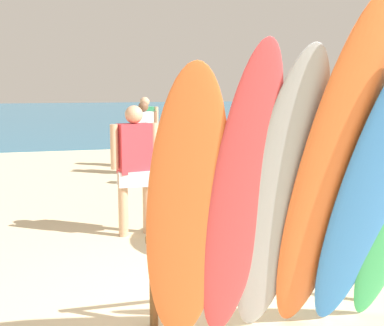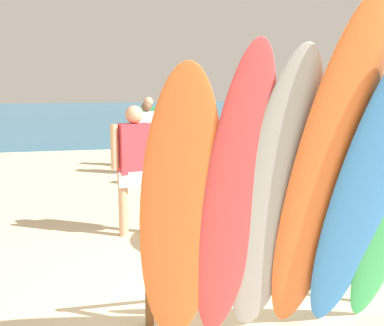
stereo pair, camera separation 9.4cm
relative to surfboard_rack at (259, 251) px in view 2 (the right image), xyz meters
The scene contains 16 objects.
ground 14.01m from the surfboard_rack, 90.00° to the left, with size 60.00×60.00×0.00m, color beige.
ocean_water 31.69m from the surfboard_rack, 90.00° to the left, with size 60.00×40.00×0.02m, color teal.
surfboard_rack is the anchor object (origin of this frame).
surfboard_orange_0 1.14m from the surfboard_rack, 143.61° to the right, with size 0.56×0.06×2.22m, color orange.
surfboard_red_1 0.98m from the surfboard_rack, 125.34° to the right, with size 0.47×0.06×2.38m, color #D13D42.
surfboard_grey_2 0.85m from the surfboard_rack, 103.70° to the right, with size 0.54×0.06×2.37m, color #999EA3.
surfboard_orange_3 1.02m from the surfboard_rack, 76.14° to the right, with size 0.55×0.08×2.70m, color orange.
surfboard_blue_4 1.06m from the surfboard_rack, 55.80° to the right, with size 0.54×0.06×2.46m, color #337AD1.
beachgoer_strolling 8.14m from the surfboard_rack, 78.81° to the left, with size 0.57×0.35×1.61m.
beachgoer_photographing 7.09m from the surfboard_rack, 88.54° to the left, with size 0.60×0.26×1.59m.
beachgoer_midbeach 5.37m from the surfboard_rack, 80.18° to the left, with size 0.44×0.56×1.71m.
beachgoer_near_rack 8.08m from the surfboard_rack, 87.30° to the left, with size 0.62×0.30×1.67m.
beachgoer_by_water 2.74m from the surfboard_rack, 104.94° to the left, with size 0.63×0.31×1.70m.
beach_chair_red 3.05m from the surfboard_rack, 48.03° to the left, with size 0.68×0.79×0.83m.
beach_umbrella 2.47m from the surfboard_rack, 32.54° to the left, with size 1.92×1.92×2.08m.
distant_boat 20.08m from the surfboard_rack, 71.41° to the left, with size 4.49×0.95×0.36m.
Camera 2 is at (-1.59, -3.94, 1.97)m, focal length 47.99 mm.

